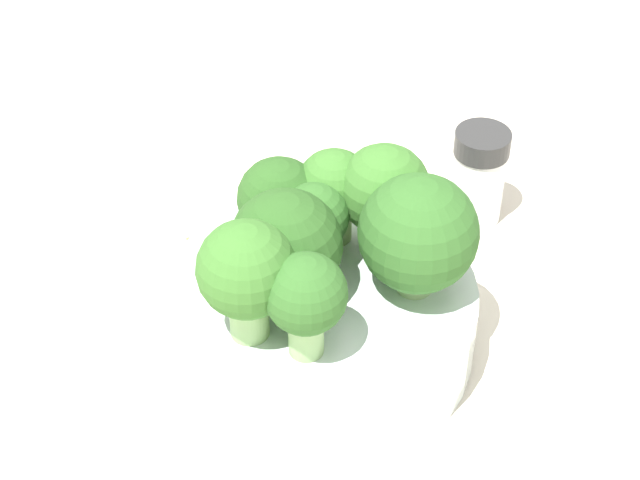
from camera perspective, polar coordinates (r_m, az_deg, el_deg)
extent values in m
plane|color=beige|center=(0.54, 0.00, -5.78)|extent=(3.00, 3.00, 0.00)
cylinder|color=silver|center=(0.52, 0.00, -4.25)|extent=(0.15, 0.15, 0.04)
cylinder|color=#7A9E5B|center=(0.50, -1.81, -2.01)|extent=(0.02, 0.02, 0.02)
sphere|color=#28511E|center=(0.49, -1.85, -0.32)|extent=(0.05, 0.05, 0.05)
cylinder|color=#8EB770|center=(0.48, -3.82, -3.63)|extent=(0.03, 0.03, 0.03)
sphere|color=#386B28|center=(0.46, -3.95, -1.57)|extent=(0.04, 0.04, 0.04)
cylinder|color=#8EB770|center=(0.51, 0.10, -0.26)|extent=(0.03, 0.03, 0.02)
sphere|color=#2D5B23|center=(0.50, 0.10, 1.29)|extent=(0.03, 0.03, 0.03)
cylinder|color=#8EB770|center=(0.47, -0.75, -4.71)|extent=(0.02, 0.02, 0.03)
sphere|color=#2D5B23|center=(0.45, -0.77, -2.89)|extent=(0.04, 0.04, 0.04)
cylinder|color=#7A9E5B|center=(0.53, 0.74, 1.25)|extent=(0.02, 0.02, 0.03)
sphere|color=#386B28|center=(0.52, 0.76, 2.91)|extent=(0.04, 0.04, 0.04)
cylinder|color=#8EB770|center=(0.50, 5.12, -1.53)|extent=(0.02, 0.02, 0.02)
sphere|color=#2D5B23|center=(0.49, 5.27, 0.36)|extent=(0.06, 0.06, 0.06)
cylinder|color=#8EB770|center=(0.53, -2.14, 0.76)|extent=(0.02, 0.02, 0.02)
sphere|color=#28511E|center=(0.52, -2.19, 2.22)|extent=(0.04, 0.04, 0.04)
cylinder|color=#8EB770|center=(0.52, 3.35, 0.84)|extent=(0.02, 0.02, 0.03)
sphere|color=#386B28|center=(0.51, 3.45, 2.72)|extent=(0.04, 0.04, 0.04)
cylinder|color=silver|center=(0.60, 8.39, 2.91)|extent=(0.03, 0.03, 0.05)
cylinder|color=#2D2D2D|center=(0.59, 8.66, 5.13)|extent=(0.03, 0.03, 0.01)
cube|color=olive|center=(0.60, -6.84, 0.03)|extent=(0.01, 0.00, 0.01)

